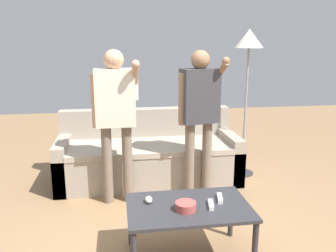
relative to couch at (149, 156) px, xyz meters
The scene contains 10 objects.
ground_plane 1.60m from the couch, 91.99° to the right, with size 12.00×12.00×0.00m, color #93704C.
couch is the anchor object (origin of this frame).
coffee_table 1.70m from the couch, 84.92° to the right, with size 0.94×0.60×0.45m.
snack_bowl 1.77m from the couch, 86.28° to the right, with size 0.16×0.16×0.06m, color #B24C47.
game_remote_nunchuk 1.61m from the couch, 95.25° to the right, with size 0.06×0.09×0.05m.
floor_lamp 1.77m from the couch, ahead, with size 0.34×0.34×1.82m.
player_left 1.00m from the couch, 122.71° to the right, with size 0.48×0.35×1.60m.
player_right 1.02m from the couch, 47.70° to the right, with size 0.50×0.32×1.59m.
game_remote_wand_near 1.77m from the couch, 79.68° to the right, with size 0.06×0.15×0.03m.
game_remote_wand_far 1.69m from the couch, 75.74° to the right, with size 0.07×0.16×0.03m.
Camera 1 is at (-0.31, -2.47, 1.66)m, focal length 36.76 mm.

